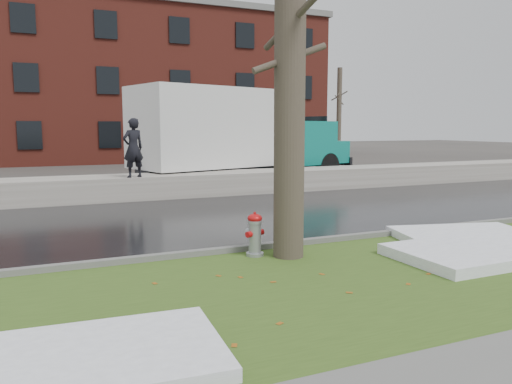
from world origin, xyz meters
name	(u,v)px	position (x,y,z in m)	size (l,w,h in m)	color
ground	(313,261)	(0.00, 0.00, 0.00)	(120.00, 120.00, 0.00)	#47423D
verge	(356,281)	(0.00, -1.25, 0.02)	(60.00, 4.50, 0.04)	#344D19
road	(223,217)	(0.00, 4.50, 0.01)	(60.00, 7.00, 0.03)	black
parking_lot	(152,183)	(0.00, 13.00, 0.01)	(60.00, 9.00, 0.03)	slate
curb	(286,245)	(0.00, 1.00, 0.07)	(60.00, 0.15, 0.14)	slate
snowbank	(180,185)	(0.00, 8.70, 0.38)	(60.00, 1.60, 0.75)	#ADA79E
brick_building	(129,89)	(2.00, 30.00, 5.00)	(26.00, 12.00, 10.00)	maroon
bg_tree_center	(3,109)	(-6.00, 26.00, 3.33)	(1.40, 1.62, 6.50)	brown
bg_tree_right	(339,112)	(16.00, 24.00, 3.33)	(1.40, 1.62, 6.50)	brown
fire_hydrant	(255,232)	(-0.82, 0.60, 0.45)	(0.38, 0.36, 0.77)	gray
tree	(290,62)	(-0.30, 0.34, 3.33)	(1.36, 1.62, 6.54)	brown
box_truck	(236,135)	(2.89, 10.99, 1.95)	(11.11, 5.07, 3.69)	black
worker	(133,148)	(-1.57, 8.10, 1.64)	(0.65, 0.43, 1.79)	black
snow_patch_near	(470,238)	(3.47, -0.10, 0.12)	(2.60, 2.00, 0.16)	white
snow_patch_far	(106,356)	(-3.71, -2.50, 0.11)	(2.20, 1.60, 0.14)	white
snow_patch_side	(476,252)	(2.65, -1.01, 0.13)	(2.80, 1.80, 0.18)	white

